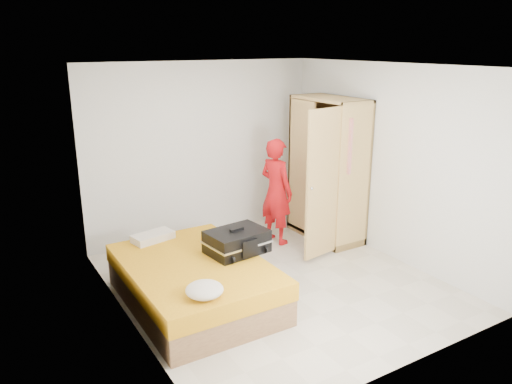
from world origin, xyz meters
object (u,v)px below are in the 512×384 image
wardrobe (327,174)px  bed (195,282)px  round_cushion (205,290)px  person (276,191)px  suitcase (237,242)px

wardrobe → bed: bearing=-162.4°
bed → round_cushion: 0.86m
person → suitcase: 1.64m
bed → suitcase: size_ratio=2.75×
bed → wardrobe: bearing=17.6°
wardrobe → suitcase: (-1.96, -0.80, -0.37)m
bed → person: bearing=30.7°
round_cushion → wardrobe: bearing=29.7°
round_cushion → suitcase: bearing=44.3°
person → bed: bearing=107.4°
suitcase → round_cushion: (-0.78, -0.76, -0.06)m
suitcase → round_cushion: size_ratio=2.00×
bed → person: 2.15m
bed → round_cushion: bearing=-107.1°
bed → person: size_ratio=1.30×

